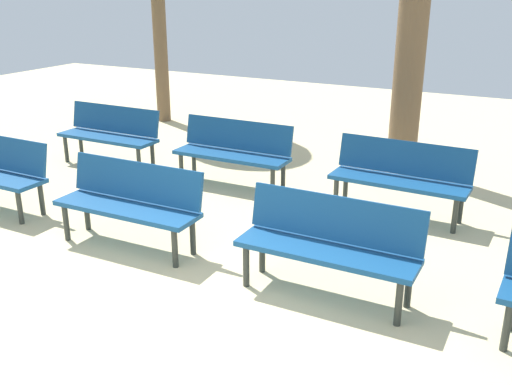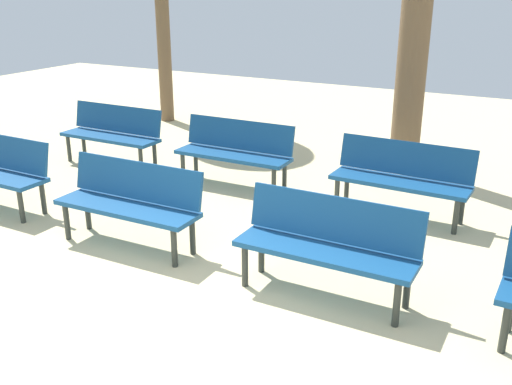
{
  "view_description": "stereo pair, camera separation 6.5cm",
  "coord_description": "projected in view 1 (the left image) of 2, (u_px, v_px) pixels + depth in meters",
  "views": [
    {
      "loc": [
        2.68,
        -2.89,
        2.66
      ],
      "look_at": [
        0.0,
        2.24,
        0.55
      ],
      "focal_mm": 41.21,
      "sensor_mm": 36.0,
      "label": 1
    },
    {
      "loc": [
        2.74,
        -2.86,
        2.66
      ],
      "look_at": [
        0.0,
        2.24,
        0.55
      ],
      "focal_mm": 41.21,
      "sensor_mm": 36.0,
      "label": 2
    }
  ],
  "objects": [
    {
      "name": "ground_plane",
      "position": [
        120.0,
        349.0,
        4.48
      ],
      "size": [
        24.0,
        24.0,
        0.0
      ],
      "primitive_type": "plane",
      "color": "beige"
    },
    {
      "name": "tree_0",
      "position": [
        409.0,
        73.0,
        8.23
      ],
      "size": [
        0.42,
        0.42,
        2.84
      ],
      "color": "brown",
      "rests_on": "ground_plane"
    },
    {
      "name": "bench_r1_c2",
      "position": [
        401.0,
        174.0,
        6.87
      ],
      "size": [
        1.61,
        0.52,
        0.87
      ],
      "rotation": [
        0.0,
        0.0,
        -0.03
      ],
      "color": "navy",
      "rests_on": "ground_plane"
    },
    {
      "name": "bench_r0_c2",
      "position": [
        329.0,
        241.0,
        5.12
      ],
      "size": [
        1.6,
        0.48,
        0.87
      ],
      "rotation": [
        0.0,
        0.0,
        -0.0
      ],
      "color": "navy",
      "rests_on": "ground_plane"
    },
    {
      "name": "bench_r1_c1",
      "position": [
        234.0,
        149.0,
        7.89
      ],
      "size": [
        1.6,
        0.49,
        0.87
      ],
      "rotation": [
        0.0,
        0.0,
        0.01
      ],
      "color": "navy",
      "rests_on": "ground_plane"
    },
    {
      "name": "bench_r1_c0",
      "position": [
        110.0,
        132.0,
        8.79
      ],
      "size": [
        1.6,
        0.48,
        0.87
      ],
      "rotation": [
        0.0,
        0.0,
        -0.0
      ],
      "color": "navy",
      "rests_on": "ground_plane"
    },
    {
      "name": "bench_r0_c1",
      "position": [
        130.0,
        200.0,
        6.08
      ],
      "size": [
        1.61,
        0.5,
        0.87
      ],
      "rotation": [
        0.0,
        0.0,
        0.01
      ],
      "color": "navy",
      "rests_on": "ground_plane"
    }
  ]
}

